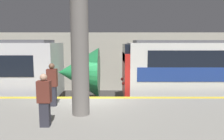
{
  "coord_description": "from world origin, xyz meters",
  "views": [
    {
      "loc": [
        1.01,
        -9.6,
        3.53
      ],
      "look_at": [
        0.97,
        0.83,
        2.17
      ],
      "focal_mm": 35.0,
      "sensor_mm": 36.0,
      "label": 1
    }
  ],
  "objects": [
    {
      "name": "station_rear_barrier",
      "position": [
        0.0,
        6.06,
        2.08
      ],
      "size": [
        50.0,
        0.15,
        4.17
      ],
      "color": "#B2AD9E",
      "rests_on": "ground"
    },
    {
      "name": "ground_plane",
      "position": [
        0.0,
        0.0,
        0.0
      ],
      "size": [
        120.0,
        120.0,
        0.0
      ],
      "primitive_type": "plane",
      "color": "#33302D"
    },
    {
      "name": "support_pillar_near",
      "position": [
        -0.06,
        -2.35,
        3.04
      ],
      "size": [
        0.59,
        0.59,
        3.98
      ],
      "color": "slate",
      "rests_on": "platform"
    },
    {
      "name": "platform",
      "position": [
        0.0,
        -2.72,
        0.53
      ],
      "size": [
        40.0,
        5.44,
        1.06
      ],
      "color": "gray",
      "rests_on": "ground"
    },
    {
      "name": "person_waiting",
      "position": [
        -1.28,
        -1.39,
        1.93
      ],
      "size": [
        0.38,
        0.24,
        1.66
      ],
      "color": "#2D2D38",
      "rests_on": "platform"
    },
    {
      "name": "person_walking",
      "position": [
        -0.95,
        -3.45,
        1.87
      ],
      "size": [
        0.38,
        0.24,
        1.57
      ],
      "color": "#2D2D38",
      "rests_on": "platform"
    }
  ]
}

